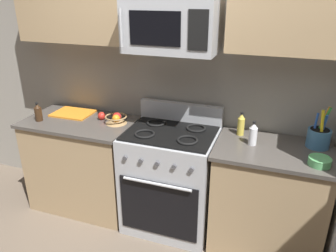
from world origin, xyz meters
name	(u,v)px	position (x,y,z in m)	size (l,w,h in m)	color
wall_back	(185,77)	(0.00, 1.05, 1.30)	(8.00, 0.10, 2.60)	#9E998E
counter_left	(84,163)	(-0.90, 0.67, 0.46)	(1.01, 0.61, 0.91)	tan
range_oven	(171,178)	(0.00, 0.67, 0.47)	(0.76, 0.66, 1.09)	#B2B5BA
counter_right	(267,198)	(0.83, 0.67, 0.46)	(0.89, 0.61, 0.91)	tan
microwave	(172,26)	(0.00, 0.70, 1.77)	(0.69, 0.44, 0.38)	#B2B5BA
upper_cabinets_left	(76,1)	(-0.90, 0.83, 1.93)	(1.00, 0.34, 0.66)	tan
upper_cabinets_right	(295,4)	(0.84, 0.83, 1.93)	(0.88, 0.34, 0.66)	tan
utensil_crock	(319,137)	(1.14, 0.81, 0.99)	(0.17, 0.17, 0.32)	teal
fruit_basket	(116,119)	(-0.54, 0.72, 0.95)	(0.20, 0.20, 0.10)	#9E7A4C
apple_loose	(102,116)	(-0.71, 0.76, 0.95)	(0.07, 0.07, 0.07)	red
cutting_board	(73,113)	(-1.04, 0.79, 0.92)	(0.37, 0.28, 0.02)	orange
bottle_vinegar	(253,134)	(0.66, 0.69, 1.00)	(0.06, 0.06, 0.19)	silver
bottle_soy	(38,113)	(-1.24, 0.54, 0.99)	(0.07, 0.07, 0.17)	#382314
bottle_oil	(241,125)	(0.55, 0.84, 1.00)	(0.06, 0.06, 0.20)	gold
prep_bowl	(320,161)	(1.13, 0.51, 0.94)	(0.15, 0.15, 0.06)	#59AD66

